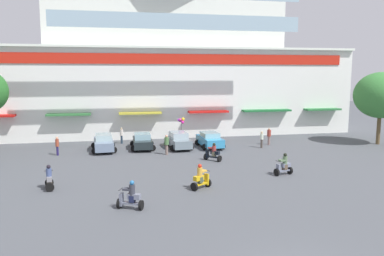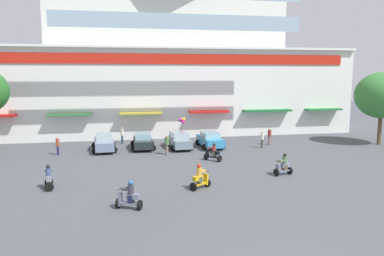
% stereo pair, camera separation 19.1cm
% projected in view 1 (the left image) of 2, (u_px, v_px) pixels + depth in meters
% --- Properties ---
extents(ground_plane, '(128.00, 128.00, 0.00)m').
position_uv_depth(ground_plane, '(211.00, 180.00, 25.63)').
color(ground_plane, '#4D5055').
extents(colonial_building, '(42.84, 18.19, 19.21)m').
position_uv_depth(colonial_building, '(164.00, 63.00, 47.37)').
color(colonial_building, white).
rests_on(colonial_building, ground).
extents(plaza_tree_1, '(5.19, 5.17, 7.22)m').
position_uv_depth(plaza_tree_1, '(381.00, 95.00, 37.95)').
color(plaza_tree_1, brown).
rests_on(plaza_tree_1, ground).
extents(parked_car_0, '(2.43, 4.40, 1.57)m').
position_uv_depth(parked_car_0, '(104.00, 142.00, 35.19)').
color(parked_car_0, slate).
rests_on(parked_car_0, ground).
extents(parked_car_1, '(2.35, 4.07, 1.48)m').
position_uv_depth(parked_car_1, '(142.00, 141.00, 36.15)').
color(parked_car_1, '#1E2629').
rests_on(parked_car_1, ground).
extents(parked_car_2, '(2.46, 4.51, 1.57)m').
position_uv_depth(parked_car_2, '(178.00, 140.00, 36.47)').
color(parked_car_2, gray).
rests_on(parked_car_2, ground).
extents(parked_car_3, '(2.43, 4.20, 1.49)m').
position_uv_depth(parked_car_3, '(210.00, 140.00, 36.87)').
color(parked_car_3, '#338FC4').
rests_on(parked_car_3, ground).
extents(scooter_rider_0, '(1.46, 1.04, 1.56)m').
position_uv_depth(scooter_rider_0, '(130.00, 197.00, 20.10)').
color(scooter_rider_0, black).
rests_on(scooter_rider_0, ground).
extents(scooter_rider_2, '(1.37, 1.43, 1.49)m').
position_uv_depth(scooter_rider_2, '(213.00, 153.00, 31.25)').
color(scooter_rider_2, black).
rests_on(scooter_rider_2, ground).
extents(scooter_rider_3, '(1.43, 1.21, 1.60)m').
position_uv_depth(scooter_rider_3, '(201.00, 178.00, 23.62)').
color(scooter_rider_3, black).
rests_on(scooter_rider_3, ground).
extents(scooter_rider_4, '(1.40, 0.84, 1.56)m').
position_uv_depth(scooter_rider_4, '(284.00, 166.00, 26.89)').
color(scooter_rider_4, black).
rests_on(scooter_rider_4, ground).
extents(scooter_rider_5, '(0.74, 1.37, 1.57)m').
position_uv_depth(scooter_rider_5, '(49.00, 179.00, 23.57)').
color(scooter_rider_5, black).
rests_on(scooter_rider_5, ground).
extents(pedestrian_0, '(0.44, 0.44, 1.61)m').
position_uv_depth(pedestrian_0, '(262.00, 138.00, 36.60)').
color(pedestrian_0, '#483F39').
rests_on(pedestrian_0, ground).
extents(pedestrian_1, '(0.46, 0.46, 1.64)m').
position_uv_depth(pedestrian_1, '(122.00, 134.00, 38.90)').
color(pedestrian_1, '#223445').
rests_on(pedestrian_1, ground).
extents(pedestrian_2, '(0.41, 0.41, 1.64)m').
position_uv_depth(pedestrian_2, '(57.00, 145.00, 33.26)').
color(pedestrian_2, '#241D53').
rests_on(pedestrian_2, ground).
extents(pedestrian_3, '(0.46, 0.46, 1.77)m').
position_uv_depth(pedestrian_3, '(167.00, 143.00, 33.54)').
color(pedestrian_3, '#7C685F').
rests_on(pedestrian_3, ground).
extents(pedestrian_4, '(0.51, 0.51, 1.69)m').
position_uv_depth(pedestrian_4, '(269.00, 135.00, 38.22)').
color(pedestrian_4, '#81645E').
rests_on(pedestrian_4, ground).
extents(balloon_vendor_cart, '(1.08, 0.95, 2.53)m').
position_uv_depth(balloon_vendor_cart, '(182.00, 132.00, 40.02)').
color(balloon_vendor_cart, '#9D773F').
rests_on(balloon_vendor_cart, ground).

